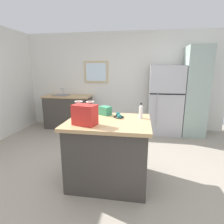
# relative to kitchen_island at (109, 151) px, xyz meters

# --- Properties ---
(ground) EXTENTS (6.49, 6.49, 0.00)m
(ground) POSITION_rel_kitchen_island_xyz_m (-0.10, -0.02, -0.47)
(ground) COLOR #9E9384
(back_wall) EXTENTS (5.41, 0.13, 2.58)m
(back_wall) POSITION_rel_kitchen_island_xyz_m (-0.11, 2.67, 0.83)
(back_wall) COLOR silver
(back_wall) RESTS_ON ground
(kitchen_island) EXTENTS (1.14, 0.93, 0.92)m
(kitchen_island) POSITION_rel_kitchen_island_xyz_m (0.00, 0.00, 0.00)
(kitchen_island) COLOR #423D38
(kitchen_island) RESTS_ON ground
(refrigerator) EXTENTS (0.80, 0.71, 1.70)m
(refrigerator) POSITION_rel_kitchen_island_xyz_m (1.03, 2.26, 0.39)
(refrigerator) COLOR #B7B7BC
(refrigerator) RESTS_ON ground
(tall_cabinet) EXTENTS (0.53, 0.63, 2.15)m
(tall_cabinet) POSITION_rel_kitchen_island_xyz_m (1.72, 2.26, 0.61)
(tall_cabinet) COLOR #9EB2A8
(tall_cabinet) RESTS_ON ground
(sink_counter) EXTENTS (1.28, 0.59, 1.10)m
(sink_counter) POSITION_rel_kitchen_island_xyz_m (-1.56, 2.32, 0.00)
(sink_counter) COLOR #423D38
(sink_counter) RESTS_ON ground
(shopping_bag) EXTENTS (0.33, 0.25, 0.30)m
(shopping_bag) POSITION_rel_kitchen_island_xyz_m (-0.26, -0.24, 0.59)
(shopping_bag) COLOR red
(shopping_bag) RESTS_ON kitchen_island
(small_box) EXTENTS (0.22, 0.20, 0.13)m
(small_box) POSITION_rel_kitchen_island_xyz_m (-0.11, 0.30, 0.52)
(small_box) COLOR #388E66
(small_box) RESTS_ON kitchen_island
(bottle) EXTENTS (0.05, 0.05, 0.23)m
(bottle) POSITION_rel_kitchen_island_xyz_m (0.44, 0.19, 0.56)
(bottle) COLOR white
(bottle) RESTS_ON kitchen_island
(ear_defenders) EXTENTS (0.18, 0.20, 0.06)m
(ear_defenders) POSITION_rel_kitchen_island_xyz_m (0.12, 0.19, 0.48)
(ear_defenders) COLOR black
(ear_defenders) RESTS_ON kitchen_island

